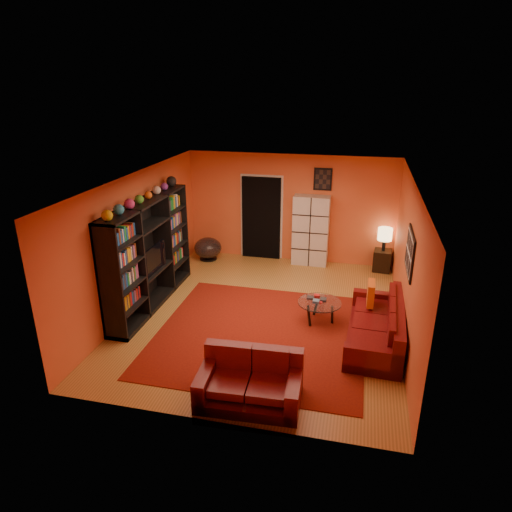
% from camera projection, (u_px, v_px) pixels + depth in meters
% --- Properties ---
extents(floor, '(6.00, 6.00, 0.00)m').
position_uv_depth(floor, '(263.00, 315.00, 8.73)').
color(floor, olive).
rests_on(floor, ground).
extents(ceiling, '(6.00, 6.00, 0.00)m').
position_uv_depth(ceiling, '(264.00, 180.00, 7.79)').
color(ceiling, white).
rests_on(ceiling, wall_back).
extents(wall_back, '(6.00, 0.00, 6.00)m').
position_uv_depth(wall_back, '(290.00, 208.00, 10.98)').
color(wall_back, '#DA5A30').
rests_on(wall_back, floor).
extents(wall_front, '(6.00, 0.00, 6.00)m').
position_uv_depth(wall_front, '(212.00, 336.00, 5.54)').
color(wall_front, '#DA5A30').
rests_on(wall_front, floor).
extents(wall_left, '(0.00, 6.00, 6.00)m').
position_uv_depth(wall_left, '(137.00, 241.00, 8.79)').
color(wall_left, '#DA5A30').
rests_on(wall_left, floor).
extents(wall_right, '(0.00, 6.00, 6.00)m').
position_uv_depth(wall_right, '(408.00, 263.00, 7.73)').
color(wall_right, '#DA5A30').
rests_on(wall_right, floor).
extents(rug, '(3.60, 3.60, 0.01)m').
position_uv_depth(rug, '(261.00, 333.00, 8.08)').
color(rug, '#60120B').
rests_on(rug, floor).
extents(doorway, '(0.95, 0.10, 2.04)m').
position_uv_depth(doorway, '(261.00, 218.00, 11.20)').
color(doorway, black).
rests_on(doorway, floor).
extents(wall_art_right, '(0.03, 1.00, 0.70)m').
position_uv_depth(wall_art_right, '(410.00, 253.00, 7.36)').
color(wall_art_right, black).
rests_on(wall_art_right, wall_right).
extents(wall_art_back, '(0.42, 0.03, 0.52)m').
position_uv_depth(wall_art_back, '(323.00, 179.00, 10.54)').
color(wall_art_back, black).
rests_on(wall_art_back, wall_back).
extents(entertainment_unit, '(0.45, 3.00, 2.10)m').
position_uv_depth(entertainment_unit, '(149.00, 254.00, 8.83)').
color(entertainment_unit, black).
rests_on(entertainment_unit, floor).
extents(tv, '(0.91, 0.12, 0.52)m').
position_uv_depth(tv, '(150.00, 259.00, 8.77)').
color(tv, black).
rests_on(tv, entertainment_unit).
extents(sofa, '(0.98, 2.21, 0.85)m').
position_uv_depth(sofa, '(380.00, 327.00, 7.74)').
color(sofa, '#520A0E').
rests_on(sofa, rug).
extents(loveseat, '(1.46, 0.92, 0.85)m').
position_uv_depth(loveseat, '(251.00, 381.00, 6.36)').
color(loveseat, '#520A0E').
rests_on(loveseat, rug).
extents(throw_pillow, '(0.12, 0.42, 0.42)m').
position_uv_depth(throw_pillow, '(371.00, 293.00, 8.17)').
color(throw_pillow, '#DD5D18').
rests_on(throw_pillow, sofa).
extents(coffee_table, '(0.80, 0.80, 0.40)m').
position_uv_depth(coffee_table, '(320.00, 304.00, 8.35)').
color(coffee_table, silver).
rests_on(coffee_table, floor).
extents(storage_cabinet, '(0.85, 0.38, 1.69)m').
position_uv_depth(storage_cabinet, '(311.00, 231.00, 10.86)').
color(storage_cabinet, beige).
rests_on(storage_cabinet, floor).
extents(bowl_chair, '(0.67, 0.67, 0.55)m').
position_uv_depth(bowl_chair, '(208.00, 248.00, 11.31)').
color(bowl_chair, black).
rests_on(bowl_chair, floor).
extents(side_table, '(0.44, 0.44, 0.50)m').
position_uv_depth(side_table, '(382.00, 260.00, 10.66)').
color(side_table, black).
rests_on(side_table, floor).
extents(table_lamp, '(0.32, 0.32, 0.54)m').
position_uv_depth(table_lamp, '(385.00, 235.00, 10.43)').
color(table_lamp, black).
rests_on(table_lamp, side_table).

